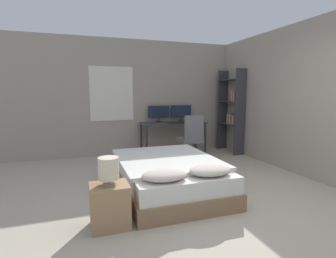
{
  "coord_description": "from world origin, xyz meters",
  "views": [
    {
      "loc": [
        -1.8,
        -2.37,
        1.48
      ],
      "look_at": [
        -0.12,
        2.53,
        0.75
      ],
      "focal_mm": 28.0,
      "sensor_mm": 36.0,
      "label": 1
    }
  ],
  "objects": [
    {
      "name": "wall_back",
      "position": [
        -0.01,
        3.84,
        1.35
      ],
      "size": [
        12.0,
        0.08,
        2.7
      ],
      "color": "#9E9384",
      "rests_on": "ground_plane"
    },
    {
      "name": "bookshelf",
      "position": [
        1.75,
        3.15,
        1.07
      ],
      "size": [
        0.28,
        0.8,
        2.02
      ],
      "color": "#333338",
      "rests_on": "ground_plane"
    },
    {
      "name": "office_chair",
      "position": [
        0.44,
        2.65,
        0.41
      ],
      "size": [
        0.52,
        0.52,
        1.01
      ],
      "color": "black",
      "rests_on": "ground_plane"
    },
    {
      "name": "monitor_left",
      "position": [
        0.03,
        3.67,
        1.0
      ],
      "size": [
        0.53,
        0.16,
        0.39
      ],
      "color": "black",
      "rests_on": "desk"
    },
    {
      "name": "bedside_lamp",
      "position": [
        -1.52,
        0.41,
        0.66
      ],
      "size": [
        0.22,
        0.22,
        0.3
      ],
      "color": "gray",
      "rests_on": "nightstand"
    },
    {
      "name": "keyboard",
      "position": [
        0.32,
        3.23,
        0.78
      ],
      "size": [
        0.4,
        0.13,
        0.02
      ],
      "color": "black",
      "rests_on": "desk"
    },
    {
      "name": "monitor_right",
      "position": [
        0.61,
        3.67,
        1.0
      ],
      "size": [
        0.53,
        0.16,
        0.39
      ],
      "color": "black",
      "rests_on": "desk"
    },
    {
      "name": "ground_plane",
      "position": [
        0.0,
        0.0,
        0.0
      ],
      "size": [
        20.0,
        20.0,
        0.0
      ],
      "primitive_type": "plane",
      "color": "#B2A893"
    },
    {
      "name": "bed",
      "position": [
        -0.57,
        1.19,
        0.25
      ],
      "size": [
        1.42,
        1.97,
        0.57
      ],
      "color": "#846647",
      "rests_on": "ground_plane"
    },
    {
      "name": "nightstand",
      "position": [
        -1.52,
        0.41,
        0.24
      ],
      "size": [
        0.42,
        0.35,
        0.49
      ],
      "color": "#997551",
      "rests_on": "ground_plane"
    },
    {
      "name": "wall_side_right",
      "position": [
        1.94,
        1.5,
        1.35
      ],
      "size": [
        0.06,
        12.0,
        2.7
      ],
      "color": "#9E9384",
      "rests_on": "ground_plane"
    },
    {
      "name": "computer_mouse",
      "position": [
        0.61,
        3.23,
        0.79
      ],
      "size": [
        0.07,
        0.05,
        0.04
      ],
      "color": "black",
      "rests_on": "desk"
    },
    {
      "name": "desk",
      "position": [
        0.32,
        3.45,
        0.68
      ],
      "size": [
        1.54,
        0.64,
        0.77
      ],
      "color": "#38383D",
      "rests_on": "ground_plane"
    }
  ]
}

